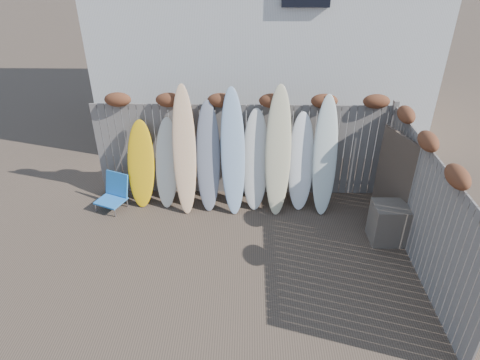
{
  "coord_description": "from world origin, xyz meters",
  "views": [
    {
      "loc": [
        0.14,
        -5.51,
        5.0
      ],
      "look_at": [
        0.0,
        1.2,
        1.0
      ],
      "focal_mm": 32.0,
      "sensor_mm": 36.0,
      "label": 1
    }
  ],
  "objects_px": {
    "lattice_panel": "(398,184)",
    "surfboard_0": "(141,164)",
    "wooden_crate": "(389,223)",
    "beach_chair": "(114,192)"
  },
  "relations": [
    {
      "from": "lattice_panel",
      "to": "surfboard_0",
      "type": "bearing_deg",
      "value": 151.36
    },
    {
      "from": "beach_chair",
      "to": "lattice_panel",
      "type": "distance_m",
      "value": 5.53
    },
    {
      "from": "beach_chair",
      "to": "surfboard_0",
      "type": "relative_size",
      "value": 0.4
    },
    {
      "from": "wooden_crate",
      "to": "lattice_panel",
      "type": "bearing_deg",
      "value": 68.07
    },
    {
      "from": "wooden_crate",
      "to": "beach_chair",
      "type": "bearing_deg",
      "value": 169.27
    },
    {
      "from": "wooden_crate",
      "to": "surfboard_0",
      "type": "height_order",
      "value": "surfboard_0"
    },
    {
      "from": "lattice_panel",
      "to": "surfboard_0",
      "type": "distance_m",
      "value": 4.96
    },
    {
      "from": "wooden_crate",
      "to": "lattice_panel",
      "type": "height_order",
      "value": "lattice_panel"
    },
    {
      "from": "beach_chair",
      "to": "lattice_panel",
      "type": "xyz_separation_m",
      "value": [
        5.47,
        -0.57,
        0.61
      ]
    },
    {
      "from": "lattice_panel",
      "to": "beach_chair",
      "type": "bearing_deg",
      "value": 154.51
    }
  ]
}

